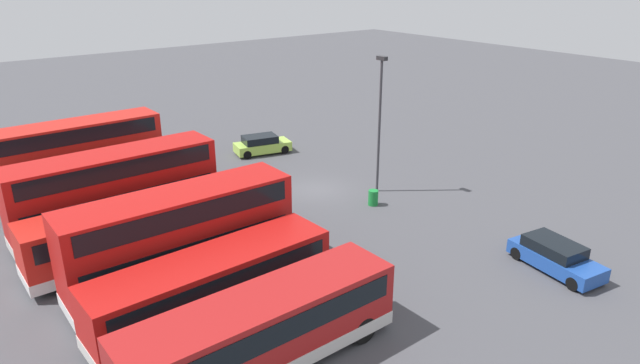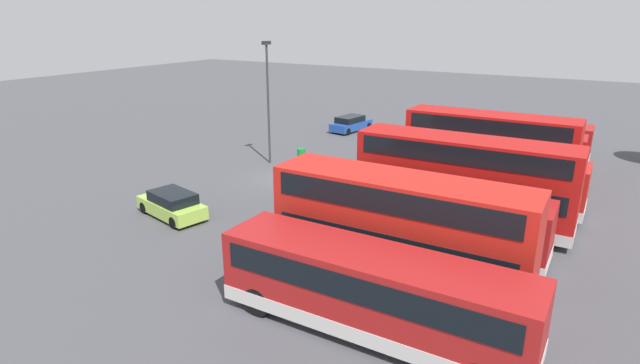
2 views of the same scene
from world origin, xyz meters
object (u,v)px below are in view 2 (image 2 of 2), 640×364
at_px(bus_single_deck_near_end, 512,138).
at_px(bus_single_deck_second, 502,149).
at_px(bus_single_deck_fourth, 472,175).
at_px(bus_double_decker_third, 489,147).
at_px(lamp_post_tall, 268,94).
at_px(bus_double_decker_fifth, 463,179).
at_px(bus_single_deck_sixth, 430,216).
at_px(bus_single_deck_far_end, 372,290).
at_px(bus_double_decker_seventh, 400,229).
at_px(car_small_green, 172,205).
at_px(car_hatchback_silver, 351,124).
at_px(waste_bin_yellow, 301,155).

height_order(bus_single_deck_near_end, bus_single_deck_second, same).
height_order(bus_single_deck_near_end, bus_single_deck_fourth, same).
bearing_deg(bus_double_decker_third, lamp_post_tall, -78.39).
height_order(bus_single_deck_second, bus_double_decker_fifth, bus_double_decker_fifth).
bearing_deg(bus_single_deck_sixth, bus_double_decker_third, -179.78).
relative_size(bus_single_deck_sixth, bus_single_deck_far_end, 0.96).
distance_m(bus_single_deck_fourth, bus_single_deck_far_end, 14.51).
relative_size(bus_double_decker_fifth, lamp_post_tall, 1.26).
bearing_deg(bus_single_deck_near_end, bus_double_decker_seventh, -0.14).
distance_m(car_small_green, lamp_post_tall, 12.14).
distance_m(bus_double_decker_fifth, bus_single_deck_far_end, 11.08).
relative_size(bus_single_deck_second, car_hatchback_silver, 2.20).
distance_m(bus_single_deck_far_end, car_small_green, 14.27).
xyz_separation_m(bus_double_decker_fifth, bus_single_deck_far_end, (11.05, 0.15, -0.83)).
height_order(bus_single_deck_sixth, waste_bin_yellow, bus_single_deck_sixth).
bearing_deg(bus_single_deck_fourth, car_small_green, -51.39).
relative_size(bus_double_decker_fifth, bus_single_deck_sixth, 1.05).
bearing_deg(lamp_post_tall, car_hatchback_silver, 179.39).
bearing_deg(bus_single_deck_fourth, waste_bin_yellow, -99.88).
bearing_deg(waste_bin_yellow, bus_single_deck_near_end, 122.85).
distance_m(bus_single_deck_near_end, bus_single_deck_sixth, 18.05).
height_order(bus_single_deck_second, waste_bin_yellow, bus_single_deck_second).
relative_size(bus_single_deck_sixth, car_small_green, 2.29).
bearing_deg(car_small_green, bus_single_deck_far_end, 73.51).
height_order(bus_double_decker_seventh, bus_single_deck_far_end, bus_double_decker_seventh).
height_order(bus_double_decker_fifth, waste_bin_yellow, bus_double_decker_fifth).
relative_size(bus_double_decker_seventh, car_hatchback_silver, 2.17).
distance_m(bus_double_decker_fifth, waste_bin_yellow, 14.79).
bearing_deg(car_hatchback_silver, bus_double_decker_seventh, 31.22).
relative_size(bus_double_decker_third, bus_double_decker_fifth, 0.95).
bearing_deg(bus_single_deck_second, bus_double_decker_seventh, -0.26).
bearing_deg(lamp_post_tall, bus_double_decker_seventh, 51.62).
relative_size(bus_single_deck_near_end, bus_single_deck_sixth, 1.02).
xyz_separation_m(bus_double_decker_third, bus_double_decker_seventh, (14.86, 0.10, -0.00)).
distance_m(bus_single_deck_far_end, waste_bin_yellow, 21.65).
bearing_deg(bus_single_deck_sixth, bus_double_decker_seventh, 0.93).
height_order(bus_double_decker_fifth, car_hatchback_silver, bus_double_decker_fifth).
xyz_separation_m(bus_single_deck_second, bus_single_deck_sixth, (14.31, -0.15, 0.00)).
bearing_deg(bus_single_deck_second, bus_double_decker_fifth, 1.28).
xyz_separation_m(bus_single_deck_near_end, bus_double_decker_fifth, (14.27, 0.26, 0.83)).
bearing_deg(bus_single_deck_second, lamp_post_tall, -67.12).
height_order(bus_single_deck_fourth, bus_double_decker_seventh, bus_double_decker_seventh).
distance_m(bus_double_decker_third, waste_bin_yellow, 13.30).
distance_m(bus_single_deck_near_end, bus_double_decker_seventh, 21.90).
relative_size(bus_single_deck_fourth, car_small_green, 2.64).
relative_size(bus_double_decker_fifth, car_hatchback_silver, 2.32).
xyz_separation_m(bus_single_deck_second, lamp_post_tall, (6.33, -15.00, 3.40)).
height_order(bus_single_deck_near_end, bus_double_decker_third, bus_double_decker_third).
bearing_deg(bus_single_deck_sixth, bus_single_deck_fourth, -179.78).
bearing_deg(waste_bin_yellow, bus_single_deck_fourth, 80.12).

